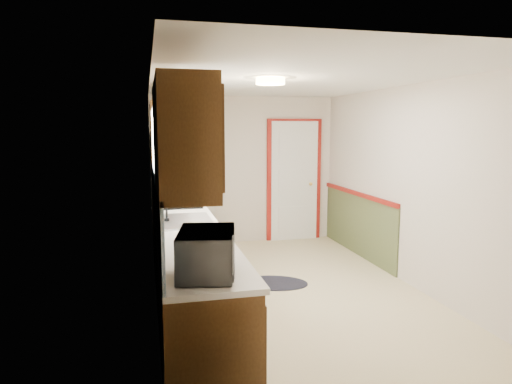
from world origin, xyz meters
TOP-DOWN VIEW (x-y plane):
  - room_shell at (0.00, 0.00)m, footprint 3.20×5.20m
  - kitchen_run at (-1.24, -0.29)m, footprint 0.63×4.00m
  - back_wall_trim at (0.99, 2.21)m, footprint 1.12×2.30m
  - ceiling_fixture at (-0.30, -0.20)m, footprint 0.30×0.30m
  - microwave at (-1.20, -1.95)m, footprint 0.38×0.57m
  - refrigerator at (-1.02, 2.05)m, footprint 0.85×0.81m
  - rug at (-0.09, 0.36)m, footprint 0.97×0.79m
  - cooktop at (-1.19, 0.83)m, footprint 0.53×0.63m

SIDE VIEW (x-z plane):
  - rug at x=-0.09m, z-range 0.00..0.01m
  - kitchen_run at x=-1.24m, z-range -0.29..1.91m
  - back_wall_trim at x=0.99m, z-range -0.15..1.93m
  - refrigerator at x=-1.02m, z-range 0.00..1.83m
  - cooktop at x=-1.19m, z-range 0.94..0.96m
  - microwave at x=-1.20m, z-range 0.94..1.30m
  - room_shell at x=0.00m, z-range -0.06..2.46m
  - ceiling_fixture at x=-0.30m, z-range 2.33..2.39m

